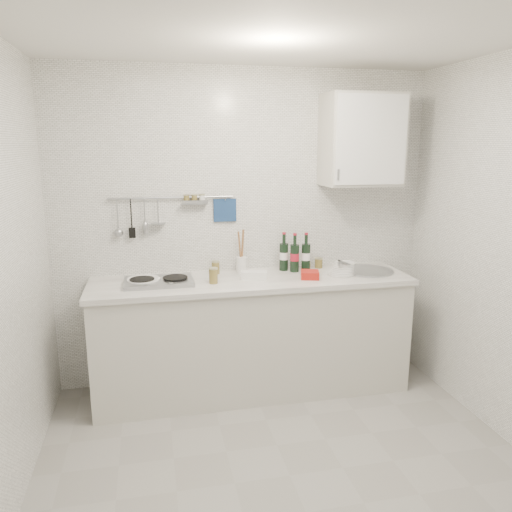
{
  "coord_description": "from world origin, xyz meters",
  "views": [
    {
      "loc": [
        -0.74,
        -2.5,
        1.93
      ],
      "look_at": [
        -0.01,
        0.9,
        1.14
      ],
      "focal_mm": 35.0,
      "sensor_mm": 36.0,
      "label": 1
    }
  ],
  "objects_px": {
    "wall_cabinet": "(362,140)",
    "plate_stack_hob": "(143,281)",
    "utensil_crock": "(241,262)",
    "plate_stack_sink": "(343,269)",
    "wine_bottles": "(295,252)"
  },
  "relations": [
    {
      "from": "wall_cabinet",
      "to": "utensil_crock",
      "type": "height_order",
      "value": "wall_cabinet"
    },
    {
      "from": "wine_bottles",
      "to": "utensil_crock",
      "type": "xyz_separation_m",
      "value": [
        -0.43,
        0.04,
        -0.07
      ]
    },
    {
      "from": "plate_stack_sink",
      "to": "wine_bottles",
      "type": "relative_size",
      "value": 0.72
    },
    {
      "from": "wall_cabinet",
      "to": "plate_stack_sink",
      "type": "distance_m",
      "value": 1.01
    },
    {
      "from": "wall_cabinet",
      "to": "plate_stack_sink",
      "type": "relative_size",
      "value": 3.15
    },
    {
      "from": "wall_cabinet",
      "to": "utensil_crock",
      "type": "relative_size",
      "value": 2.0
    },
    {
      "from": "plate_stack_hob",
      "to": "wine_bottles",
      "type": "distance_m",
      "value": 1.21
    },
    {
      "from": "plate_stack_sink",
      "to": "wine_bottles",
      "type": "distance_m",
      "value": 0.4
    },
    {
      "from": "plate_stack_hob",
      "to": "wine_bottles",
      "type": "height_order",
      "value": "wine_bottles"
    },
    {
      "from": "plate_stack_hob",
      "to": "utensil_crock",
      "type": "relative_size",
      "value": 0.74
    },
    {
      "from": "plate_stack_hob",
      "to": "plate_stack_sink",
      "type": "bearing_deg",
      "value": -1.85
    },
    {
      "from": "plate_stack_sink",
      "to": "utensil_crock",
      "type": "distance_m",
      "value": 0.8
    },
    {
      "from": "wall_cabinet",
      "to": "plate_stack_hob",
      "type": "distance_m",
      "value": 1.99
    },
    {
      "from": "wine_bottles",
      "to": "utensil_crock",
      "type": "distance_m",
      "value": 0.44
    },
    {
      "from": "plate_stack_hob",
      "to": "wine_bottles",
      "type": "bearing_deg",
      "value": 6.18
    }
  ]
}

